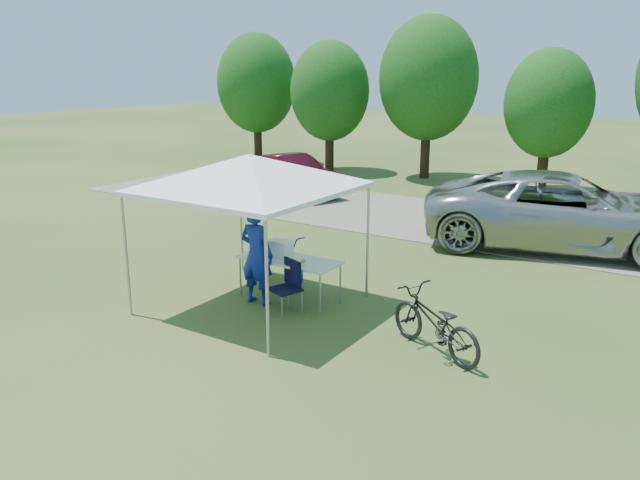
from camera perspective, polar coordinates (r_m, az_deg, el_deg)
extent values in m
plane|color=#2D5119|center=(11.37, -6.11, -5.95)|extent=(100.00, 100.00, 0.00)
cube|color=gray|center=(18.00, 10.10, 1.95)|extent=(24.00, 5.00, 0.02)
cylinder|color=#A5A5AA|center=(11.05, -17.27, -1.47)|extent=(0.05, 0.05, 2.10)
cylinder|color=#A5A5AA|center=(9.03, -4.87, -4.56)|extent=(0.05, 0.05, 2.10)
cylinder|color=#A5A5AA|center=(13.08, -7.23, 1.69)|extent=(0.05, 0.05, 2.10)
cylinder|color=#A5A5AA|center=(11.43, 4.37, -0.25)|extent=(0.05, 0.05, 2.10)
cube|color=white|center=(10.78, -6.43, 4.70)|extent=(3.15, 3.15, 0.08)
pyramid|color=white|center=(10.69, -6.53, 7.81)|extent=(4.53, 4.53, 0.55)
cylinder|color=#382314|center=(28.58, -5.69, 8.94)|extent=(0.36, 0.36, 1.89)
ellipsoid|color=#144711|center=(28.41, -5.83, 14.09)|extent=(3.46, 3.46, 4.32)
cylinder|color=#382314|center=(26.04, 0.87, 8.23)|extent=(0.36, 0.36, 1.75)
ellipsoid|color=#144711|center=(25.85, 0.89, 13.46)|extent=(3.20, 3.20, 4.00)
cylinder|color=#382314|center=(24.69, 9.59, 7.96)|extent=(0.36, 0.36, 2.03)
ellipsoid|color=#144711|center=(24.50, 9.88, 14.36)|extent=(3.71, 3.71, 4.64)
cylinder|color=#382314|center=(23.12, 19.67, 6.26)|extent=(0.36, 0.36, 1.61)
ellipsoid|color=#144711|center=(22.91, 20.17, 11.65)|extent=(2.94, 2.94, 3.68)
cube|color=white|center=(11.39, -2.83, -1.81)|extent=(1.89, 0.79, 0.04)
cylinder|color=#A5A5AA|center=(11.79, -7.30, -3.31)|extent=(0.04, 0.04, 0.74)
cylinder|color=#A5A5AA|center=(10.78, 0.01, -5.00)|extent=(0.04, 0.04, 0.74)
cylinder|color=#A5A5AA|center=(12.28, -5.28, -2.48)|extent=(0.04, 0.04, 0.74)
cylinder|color=#A5A5AA|center=(11.31, 1.87, -4.00)|extent=(0.04, 0.04, 0.74)
cube|color=black|center=(10.82, -3.21, -4.54)|extent=(0.60, 0.60, 0.04)
cube|color=black|center=(10.91, -2.52, -2.96)|extent=(0.46, 0.20, 0.47)
cylinder|color=#A5A5AA|center=(10.86, -4.74, -5.78)|extent=(0.02, 0.02, 0.42)
cylinder|color=#A5A5AA|center=(10.63, -2.95, -6.23)|extent=(0.02, 0.02, 0.42)
cylinder|color=#A5A5AA|center=(11.17, -3.43, -5.14)|extent=(0.02, 0.02, 0.42)
cylinder|color=#A5A5AA|center=(10.94, -1.66, -5.56)|extent=(0.02, 0.02, 0.42)
cube|color=white|center=(11.46, -3.67, -0.89)|extent=(0.41, 0.28, 0.28)
cube|color=white|center=(11.42, -3.69, -0.13)|extent=(0.43, 0.29, 0.04)
cylinder|color=gold|center=(11.15, -1.54, -1.93)|extent=(0.07, 0.07, 0.05)
imported|color=navy|center=(11.18, -5.81, -1.34)|extent=(0.68, 0.46, 1.84)
imported|color=blue|center=(12.52, -3.88, -1.54)|extent=(1.94, 1.27, 0.96)
imported|color=black|center=(9.49, 10.43, -7.45)|extent=(1.93, 1.34, 0.96)
imported|color=#ADAEA9|center=(15.68, 21.41, 2.47)|extent=(6.88, 4.39, 1.77)
imported|color=#450B19|center=(21.17, -2.51, 6.01)|extent=(4.20, 2.63, 1.31)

